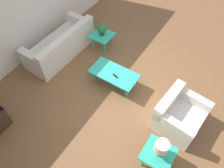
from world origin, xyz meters
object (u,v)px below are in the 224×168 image
side_table_plant (102,36)px  side_table_lamp (158,154)px  table_lamp (161,148)px  coffee_table (114,74)px  potted_plant (102,29)px  armchair (178,115)px  sofa (61,46)px

side_table_plant → side_table_lamp: size_ratio=1.00×
side_table_lamp → table_lamp: bearing=0.0°
table_lamp → coffee_table: bearing=-35.1°
potted_plant → side_table_plant: bearing=-90.0°
table_lamp → potted_plant: bearing=-38.4°
side_table_plant → table_lamp: 3.64m
armchair → potted_plant: potted_plant is taller
armchair → coffee_table: (1.79, -0.19, 0.05)m
side_table_plant → potted_plant: bearing=90.0°
side_table_lamp → potted_plant: 3.63m
potted_plant → table_lamp: 3.62m
sofa → side_table_plant: size_ratio=3.62×
side_table_plant → table_lamp: size_ratio=1.36×
coffee_table → side_table_lamp: side_table_lamp is taller
sofa → table_lamp: table_lamp is taller
side_table_plant → potted_plant: size_ratio=1.61×
sofa → potted_plant: 1.25m
coffee_table → side_table_plant: side_table_plant is taller
armchair → table_lamp: size_ratio=2.52×
coffee_table → potted_plant: 1.46m
side_table_plant → side_table_lamp: 3.62m
sofa → side_table_lamp: size_ratio=3.62×
coffee_table → armchair: bearing=173.9°
armchair → coffee_table: bearing=89.9°
table_lamp → sofa: bearing=-20.8°
sofa → armchair: 3.66m
side_table_plant → potted_plant: (0.00, 0.00, 0.27)m
armchair → side_table_lamp: (-0.01, 1.08, 0.10)m
coffee_table → table_lamp: (-1.81, 1.27, 0.38)m
side_table_lamp → coffee_table: bearing=-35.1°
coffee_table → table_lamp: 2.24m
side_table_plant → side_table_lamp: (-2.84, 2.25, 0.00)m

